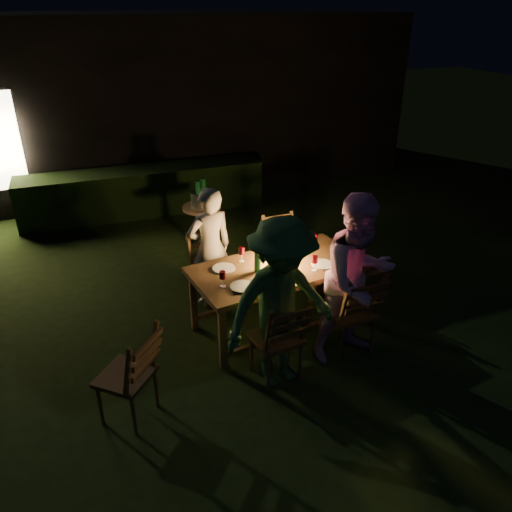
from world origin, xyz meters
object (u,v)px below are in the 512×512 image
object	(u,v)px
chair_near_left	(277,351)
side_table	(202,212)
chair_near_right	(350,325)
chair_far_right	(283,265)
dining_table	(277,272)
person_opp_right	(358,279)
chair_spare	(130,390)
person_house_side	(210,248)
person_opp_left	(281,305)
chair_end	(361,279)
chair_far_left	(213,283)
bottle_bucket_a	(198,197)
ice_bucket	(201,199)
bottle_bucket_b	(204,194)
lantern	(279,250)
bottle_table	(258,260)

from	to	relation	value
chair_near_left	side_table	bearing A→B (deg)	81.59
chair_near_right	chair_far_right	bearing A→B (deg)	91.68
dining_table	person_opp_right	xyz separation A→B (m)	(0.57, -0.74, 0.20)
chair_spare	side_table	world-z (taller)	chair_spare
person_house_side	chair_far_right	bearing A→B (deg)	177.16
chair_near_left	person_opp_left	size ratio (longest dim) A/B	0.57
chair_end	chair_spare	bearing A→B (deg)	-77.70
chair_end	chair_far_left	bearing A→B (deg)	-113.47
chair_far_left	chair_end	bearing A→B (deg)	148.90
chair_near_right	chair_end	xyz separation A→B (m)	(0.66, 0.88, -0.03)
chair_far_left	bottle_bucket_a	xyz separation A→B (m)	(0.19, 1.41, 0.61)
chair_end	person_house_side	distance (m)	1.93
chair_end	chair_spare	world-z (taller)	chair_spare
chair_far_left	person_house_side	distance (m)	0.46
side_table	chair_far_left	bearing A→B (deg)	-99.54
ice_bucket	bottle_bucket_b	world-z (taller)	bottle_bucket_b
chair_far_left	chair_end	xyz separation A→B (m)	(1.78, -0.51, -0.01)
chair_end	person_opp_left	bearing A→B (deg)	-62.86
chair_near_left	lantern	xyz separation A→B (m)	(0.37, 0.89, 0.64)
chair_near_right	bottle_table	bearing A→B (deg)	137.69
chair_near_left	chair_near_right	size ratio (longest dim) A/B	0.96
chair_near_right	person_opp_right	world-z (taller)	person_opp_right
bottle_table	chair_near_left	bearing A→B (deg)	-95.96
chair_far_right	side_table	world-z (taller)	chair_far_right
chair_far_right	bottle_bucket_b	world-z (taller)	bottle_bucket_b
chair_near_right	chair_spare	bearing A→B (deg)	-178.25
chair_spare	lantern	size ratio (longest dim) A/B	2.88
chair_end	bottle_table	size ratio (longest dim) A/B	3.36
chair_near_left	chair_spare	size ratio (longest dim) A/B	1.00
person_opp_left	bottle_bucket_b	size ratio (longest dim) A/B	5.48
dining_table	ice_bucket	bearing A→B (deg)	89.89
dining_table	person_house_side	world-z (taller)	person_house_side
chair_end	chair_spare	size ratio (longest dim) A/B	0.94
chair_far_right	lantern	distance (m)	1.09
chair_far_right	person_opp_left	bearing A→B (deg)	65.18
person_house_side	chair_near_left	bearing A→B (deg)	89.99
person_house_side	lantern	xyz separation A→B (m)	(0.61, -0.69, 0.19)
dining_table	chair_far_left	distance (m)	0.98
dining_table	bottle_table	bearing A→B (deg)	-180.00
person_opp_left	bottle_bucket_a	bearing A→B (deg)	82.31
chair_near_left	chair_near_right	distance (m)	0.90
chair_far_left	bottle_table	xyz separation A→B (m)	(0.32, -0.73, 0.63)
chair_far_left	lantern	size ratio (longest dim) A/B	2.80
chair_far_right	chair_far_left	bearing A→B (deg)	7.41
chair_near_right	chair_far_left	xyz separation A→B (m)	(-1.12, 1.39, -0.02)
lantern	ice_bucket	xyz separation A→B (m)	(-0.36, 2.08, -0.09)
chair_far_left	chair_spare	distance (m)	1.99
chair_near_left	bottle_bucket_a	bearing A→B (deg)	82.56
chair_far_right	lantern	world-z (taller)	lantern
ice_bucket	person_house_side	bearing A→B (deg)	-100.08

